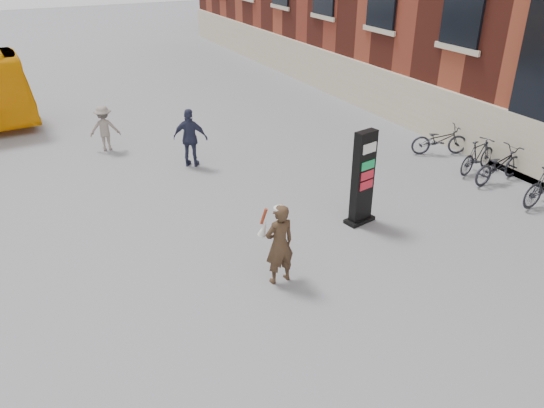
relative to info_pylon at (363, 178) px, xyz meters
name	(u,v)px	position (x,y,z in m)	size (l,w,h in m)	color
ground	(234,274)	(-3.67, -0.70, -1.18)	(100.00, 100.00, 0.00)	#9E9EA3
info_pylon	(363,178)	(0.00, 0.00, 0.00)	(0.81, 0.51, 2.36)	black
woman	(279,243)	(-2.94, -1.32, -0.28)	(0.67, 0.62, 1.74)	#2F2013
pedestrian_b	(105,128)	(-4.56, 7.83, -0.43)	(0.96, 0.55, 1.49)	gray
pedestrian_c	(190,138)	(-2.51, 5.28, -0.28)	(1.05, 0.44, 1.79)	#292C45
bike_4	(499,165)	(4.93, 0.21, -0.67)	(0.67, 1.92, 1.01)	#212228
bike_5	(478,156)	(4.93, 1.00, -0.67)	(0.48, 1.69, 1.02)	#212228
bike_6	(440,140)	(4.93, 2.61, -0.70)	(0.63, 1.82, 0.95)	#212228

